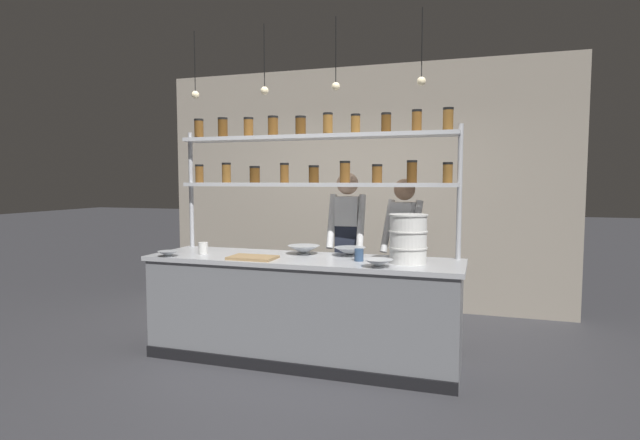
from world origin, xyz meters
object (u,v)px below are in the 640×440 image
Objects in this scene: chef_left at (347,245)px; serving_cup_front at (203,248)px; prep_bowl_near_left at (378,263)px; prep_bowl_near_right at (304,250)px; serving_cup_by_board at (359,255)px; spice_shelf_unit at (313,164)px; cutting_board at (253,258)px; container_stack at (408,239)px; prep_bowl_center_front at (168,254)px; prep_bowl_center_back at (350,252)px; chef_center at (403,251)px.

chef_left is 1.38m from serving_cup_front.
prep_bowl_near_right is at bearing 149.21° from prep_bowl_near_left.
prep_bowl_near_left is 0.33m from serving_cup_by_board.
prep_bowl_near_left is at bearing -39.51° from spice_shelf_unit.
serving_cup_front is (-0.56, 0.13, 0.04)m from cutting_board.
serving_cup_front is at bearing -178.13° from serving_cup_by_board.
serving_cup_by_board reaches higher than cutting_board.
container_stack is 2.26× the size of prep_bowl_center_front.
prep_bowl_near_left is at bearing -49.49° from serving_cup_by_board.
container_stack is at bearing -22.69° from prep_bowl_center_back.
prep_bowl_center_back is at bearing -16.37° from spice_shelf_unit.
serving_cup_by_board reaches higher than prep_bowl_near_left.
prep_bowl_near_right is 0.61m from serving_cup_by_board.
spice_shelf_unit reaches higher than chef_left.
container_stack reaches higher than serving_cup_by_board.
prep_bowl_near_right reaches higher than cutting_board.
spice_shelf_unit is 24.66× the size of serving_cup_front.
cutting_board is 0.51m from prep_bowl_near_right.
prep_bowl_near_right is (-0.30, -0.44, -0.00)m from chef_left.
serving_cup_front is (-1.68, 0.20, 0.02)m from prep_bowl_near_left.
spice_shelf_unit is at bearing 23.78° from serving_cup_front.
chef_center reaches higher than prep_bowl_center_front.
prep_bowl_center_back is (1.54, 0.53, 0.01)m from prep_bowl_center_front.
chef_left is 1.04m from cutting_board.
prep_bowl_near_left is 0.80× the size of prep_bowl_center_back.
chef_center is at bearing 101.18° from container_stack.
chef_center is at bearing 23.79° from serving_cup_front.
serving_cup_by_board is (0.53, -0.36, -0.78)m from spice_shelf_unit.
chef_center is 4.04× the size of cutting_board.
spice_shelf_unit reaches higher than serving_cup_front.
chef_left reaches higher than cutting_board.
serving_cup_front reaches higher than prep_bowl_near_left.
serving_cup_by_board is (0.90, 0.17, 0.04)m from cutting_board.
chef_left is 16.09× the size of serving_cup_by_board.
serving_cup_by_board is (1.46, 0.05, -0.00)m from serving_cup_front.
prep_bowl_center_front is (-1.15, -0.64, -0.81)m from spice_shelf_unit.
serving_cup_by_board reaches higher than prep_bowl_center_back.
spice_shelf_unit is 1.60× the size of chef_left.
cutting_board is 3.84× the size of serving_cup_by_board.
prep_bowl_near_right is at bearing -133.70° from chef_center.
prep_bowl_center_back is 2.75× the size of serving_cup_by_board.
chef_center reaches higher than prep_bowl_center_back.
prep_bowl_near_left is at bearing 0.93° from prep_bowl_center_front.
prep_bowl_center_back is at bearing 157.31° from container_stack.
container_stack is 2.12m from prep_bowl_center_front.
cutting_board is 0.87m from prep_bowl_center_back.
chef_left is 4.18× the size of cutting_board.
chef_center is 2.19m from prep_bowl_center_front.
spice_shelf_unit is 6.63× the size of container_stack.
chef_center is at bearing 2.43° from chef_left.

